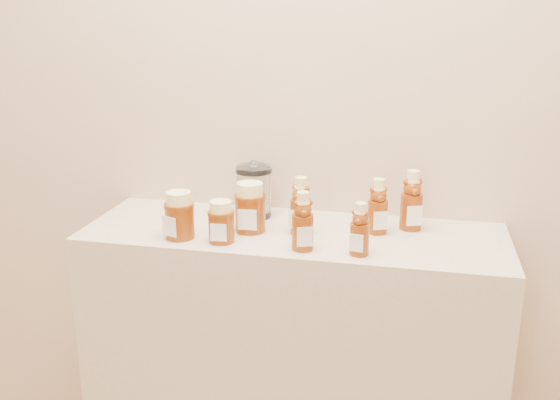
% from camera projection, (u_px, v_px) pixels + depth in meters
% --- Properties ---
extents(wall_back, '(3.50, 0.02, 2.70)m').
position_uv_depth(wall_back, '(307.00, 64.00, 1.83)').
color(wall_back, tan).
rests_on(wall_back, ground).
extents(display_table, '(1.20, 0.40, 0.90)m').
position_uv_depth(display_table, '(292.00, 369.00, 1.91)').
color(display_table, tan).
rests_on(display_table, ground).
extents(bear_bottle_back_left, '(0.08, 0.08, 0.18)m').
position_uv_depth(bear_bottle_back_left, '(301.00, 202.00, 1.74)').
color(bear_bottle_back_left, '#682608').
rests_on(bear_bottle_back_left, display_table).
extents(bear_bottle_back_mid, '(0.08, 0.08, 0.18)m').
position_uv_depth(bear_bottle_back_mid, '(378.00, 203.00, 1.74)').
color(bear_bottle_back_mid, '#682608').
rests_on(bear_bottle_back_mid, display_table).
extents(bear_bottle_back_right, '(0.09, 0.09, 0.20)m').
position_uv_depth(bear_bottle_back_right, '(412.00, 196.00, 1.77)').
color(bear_bottle_back_right, '#682608').
rests_on(bear_bottle_back_right, display_table).
extents(bear_bottle_front_left, '(0.08, 0.08, 0.18)m').
position_uv_depth(bear_bottle_front_left, '(303.00, 217.00, 1.62)').
color(bear_bottle_front_left, '#682608').
rests_on(bear_bottle_front_left, display_table).
extents(bear_bottle_front_right, '(0.06, 0.06, 0.16)m').
position_uv_depth(bear_bottle_front_right, '(360.00, 226.00, 1.59)').
color(bear_bottle_front_right, '#682608').
rests_on(bear_bottle_front_right, display_table).
extents(honey_jar_left, '(0.11, 0.11, 0.13)m').
position_uv_depth(honey_jar_left, '(179.00, 215.00, 1.71)').
color(honey_jar_left, '#682608').
rests_on(honey_jar_left, display_table).
extents(honey_jar_back, '(0.10, 0.10, 0.14)m').
position_uv_depth(honey_jar_back, '(250.00, 207.00, 1.76)').
color(honey_jar_back, '#682608').
rests_on(honey_jar_back, display_table).
extents(honey_jar_front, '(0.08, 0.08, 0.12)m').
position_uv_depth(honey_jar_front, '(221.00, 222.00, 1.68)').
color(honey_jar_front, '#682608').
rests_on(honey_jar_front, display_table).
extents(glass_canister, '(0.14, 0.14, 0.17)m').
position_uv_depth(glass_canister, '(254.00, 189.00, 1.88)').
color(glass_canister, white).
rests_on(glass_canister, display_table).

